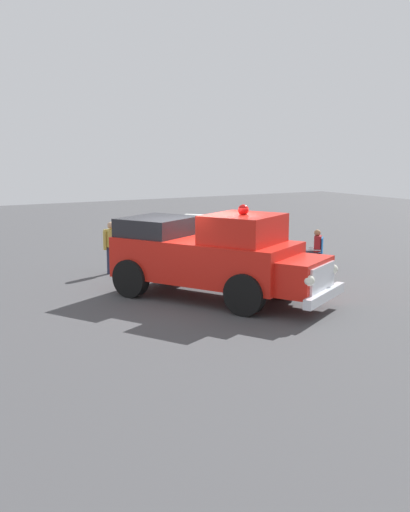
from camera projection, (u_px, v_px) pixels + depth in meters
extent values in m
plane|color=#424244|center=(199.00, 297.00, 16.44)|extent=(60.00, 60.00, 0.00)
cylinder|color=black|center=(280.00, 279.00, 16.27)|extent=(1.07, 0.78, 1.04)
cylinder|color=black|center=(245.00, 294.00, 14.59)|extent=(1.07, 0.78, 1.04)
cylinder|color=black|center=(173.00, 266.00, 18.08)|extent=(1.07, 0.78, 1.04)
cylinder|color=black|center=(131.00, 278.00, 16.41)|extent=(1.07, 0.78, 1.04)
cube|color=red|center=(205.00, 260.00, 16.25)|extent=(5.31, 4.18, 1.10)
cube|color=red|center=(304.00, 276.00, 14.79)|extent=(1.63, 1.98, 0.84)
cube|color=red|center=(243.00, 229.00, 15.49)|extent=(2.40, 2.48, 0.76)
cube|color=#232328|center=(158.00, 228.00, 16.92)|extent=(2.43, 2.53, 0.60)
cube|color=silver|center=(321.00, 278.00, 14.56)|extent=(0.79, 1.32, 0.64)
cube|color=silver|center=(325.00, 295.00, 14.58)|extent=(1.25, 2.06, 0.24)
sphere|color=white|center=(333.00, 269.00, 15.19)|extent=(0.35, 0.35, 0.26)
sphere|color=white|center=(309.00, 281.00, 13.89)|extent=(0.35, 0.35, 0.26)
sphere|color=red|center=(243.00, 210.00, 15.40)|extent=(0.38, 0.38, 0.28)
cylinder|color=black|center=(253.00, 245.00, 23.15)|extent=(0.68, 0.65, 0.68)
cylinder|color=black|center=(242.00, 252.00, 21.61)|extent=(0.68, 0.65, 0.68)
cylinder|color=black|center=(182.00, 242.00, 24.02)|extent=(0.68, 0.65, 0.68)
cylinder|color=black|center=(167.00, 248.00, 22.48)|extent=(0.68, 0.65, 0.68)
cube|color=white|center=(211.00, 239.00, 22.77)|extent=(4.31, 4.16, 0.64)
cube|color=white|center=(248.00, 231.00, 22.26)|extent=(2.14, 2.16, 0.20)
cube|color=white|center=(203.00, 224.00, 22.76)|extent=(2.45, 2.43, 0.56)
cube|color=silver|center=(267.00, 248.00, 22.15)|extent=(1.40, 1.51, 0.20)
cylinder|color=#B7BABF|center=(307.00, 261.00, 20.46)|extent=(0.04, 0.04, 0.44)
cylinder|color=#B7BABF|center=(308.00, 259.00, 20.88)|extent=(0.04, 0.04, 0.44)
cylinder|color=#B7BABF|center=(321.00, 262.00, 20.36)|extent=(0.04, 0.04, 0.44)
cylinder|color=#B7BABF|center=(321.00, 260.00, 20.77)|extent=(0.04, 0.04, 0.44)
cube|color=#1959A5|center=(315.00, 254.00, 20.58)|extent=(0.68, 0.68, 0.04)
cube|color=#1959A5|center=(322.00, 246.00, 20.47)|extent=(0.37, 0.36, 0.56)
cube|color=#B7BABF|center=(314.00, 250.00, 20.32)|extent=(0.33, 0.34, 0.03)
cube|color=#B7BABF|center=(315.00, 248.00, 20.78)|extent=(0.33, 0.34, 0.03)
cylinder|color=#B7BABF|center=(177.00, 236.00, 26.51)|extent=(0.03, 0.03, 0.44)
cylinder|color=#B7BABF|center=(168.00, 236.00, 26.39)|extent=(0.03, 0.03, 0.44)
cylinder|color=#B7BABF|center=(175.00, 234.00, 26.93)|extent=(0.03, 0.03, 0.44)
cylinder|color=#B7BABF|center=(165.00, 235.00, 26.80)|extent=(0.03, 0.03, 0.44)
cube|color=beige|center=(171.00, 230.00, 26.62)|extent=(0.57, 0.57, 0.04)
cube|color=beige|center=(170.00, 223.00, 26.79)|extent=(0.14, 0.48, 0.56)
cube|color=#B7BABF|center=(176.00, 226.00, 26.66)|extent=(0.44, 0.13, 0.03)
cube|color=#B7BABF|center=(166.00, 226.00, 26.52)|extent=(0.44, 0.13, 0.03)
cylinder|color=#383842|center=(306.00, 261.00, 20.59)|extent=(0.18, 0.18, 0.45)
cylinder|color=#383842|center=(307.00, 260.00, 20.78)|extent=(0.18, 0.18, 0.45)
cube|color=#383842|center=(311.00, 253.00, 20.50)|extent=(0.41, 0.42, 0.13)
cube|color=#383842|center=(312.00, 252.00, 20.69)|extent=(0.41, 0.42, 0.13)
cube|color=maroon|center=(318.00, 244.00, 20.49)|extent=(0.44, 0.44, 0.54)
sphere|color=#9E704C|center=(317.00, 233.00, 20.43)|extent=(0.31, 0.31, 0.22)
cylinder|color=#2D334C|center=(114.00, 259.00, 19.65)|extent=(0.19, 0.19, 0.88)
cylinder|color=#2D334C|center=(109.00, 260.00, 19.48)|extent=(0.19, 0.19, 0.88)
cube|color=gold|center=(111.00, 238.00, 19.44)|extent=(0.38, 0.48, 0.56)
cylinder|color=gold|center=(118.00, 239.00, 19.65)|extent=(0.13, 0.13, 0.60)
cylinder|color=gold|center=(105.00, 241.00, 19.25)|extent=(0.13, 0.13, 0.60)
sphere|color=tan|center=(111.00, 225.00, 19.37)|extent=(0.29, 0.29, 0.23)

